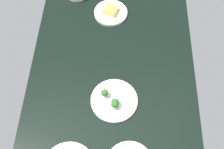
# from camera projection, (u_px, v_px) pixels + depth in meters

# --- Properties ---
(dining_table) EXTENTS (1.41, 0.80, 0.04)m
(dining_table) POSITION_uv_depth(u_px,v_px,m) (112.00, 78.00, 1.32)
(dining_table) COLOR black
(dining_table) RESTS_ON ground
(plate_broccoli) EXTENTS (0.21, 0.21, 0.06)m
(plate_broccoli) POSITION_uv_depth(u_px,v_px,m) (114.00, 100.00, 1.23)
(plate_broccoli) COLOR white
(plate_broccoli) RESTS_ON dining_table
(plate_cheese) EXTENTS (0.18, 0.18, 0.05)m
(plate_cheese) POSITION_uv_depth(u_px,v_px,m) (111.00, 12.00, 1.49)
(plate_cheese) COLOR white
(plate_cheese) RESTS_ON dining_table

